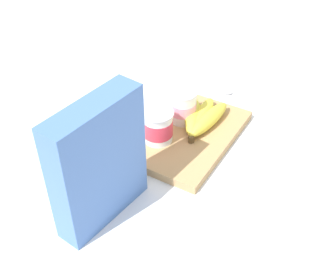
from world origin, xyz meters
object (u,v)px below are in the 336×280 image
Objects in this scene: cutting_board at (189,136)px; yogurt_cup_back at (183,106)px; cereal_box at (99,163)px; banana_bunch at (201,118)px; spoon at (219,88)px; yogurt_cup_front at (158,126)px.

yogurt_cup_back reaches higher than cutting_board.
banana_bunch is (0.34, -0.05, -0.09)m from cereal_box.
cutting_board is at bearing -172.10° from spoon.
cereal_box reaches higher than cutting_board.
yogurt_cup_back is at bearing 45.66° from cutting_board.
spoon is (0.24, 0.03, -0.01)m from cutting_board.
banana_bunch reaches higher than spoon.
banana_bunch is (0.11, -0.06, -0.02)m from yogurt_cup_front.
yogurt_cup_front is (-0.06, 0.05, 0.05)m from cutting_board.
yogurt_cup_front is 0.59× the size of spoon.
spoon is (0.53, -0.01, -0.13)m from cereal_box.
cutting_board is 0.09m from yogurt_cup_front.
cutting_board is 1.81× the size of banana_bunch.
yogurt_cup_front reaches higher than spoon.
yogurt_cup_front is 0.96× the size of yogurt_cup_back.
cutting_board is 0.32m from cereal_box.
cereal_box is at bearing -179.96° from yogurt_cup_back.
cereal_box is at bearing 179.35° from spoon.
yogurt_cup_back is (0.33, 0.00, -0.07)m from cereal_box.
yogurt_cup_back is at bearing -173.20° from cereal_box.
banana_bunch is at bearing -29.52° from yogurt_cup_front.
banana_bunch is at bearing -79.26° from yogurt_cup_back.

